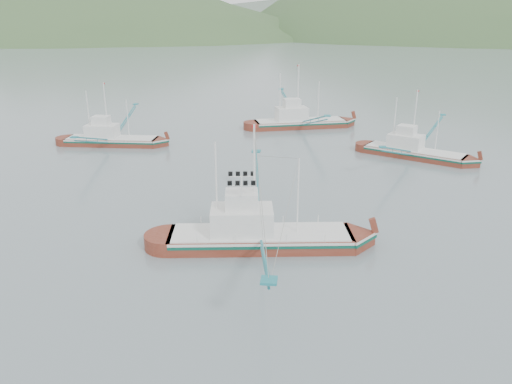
# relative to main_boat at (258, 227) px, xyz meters

# --- Properties ---
(ground) EXTENTS (1200.00, 1200.00, 0.00)m
(ground) POSITION_rel_main_boat_xyz_m (-0.54, -2.28, -1.68)
(ground) COLOR slate
(ground) RESTS_ON ground
(main_boat) EXTENTS (14.68, 25.78, 10.49)m
(main_boat) POSITION_rel_main_boat_xyz_m (0.00, 0.00, 0.00)
(main_boat) COLOR maroon
(main_boat) RESTS_ON ground
(bg_boat_left) EXTENTS (12.80, 23.05, 9.32)m
(bg_boat_left) POSITION_rel_main_boat_xyz_m (-23.92, 30.18, -0.40)
(bg_boat_left) COLOR maroon
(bg_boat_left) RESTS_ON ground
(bg_boat_right) EXTENTS (14.53, 21.15, 9.22)m
(bg_boat_right) POSITION_rel_main_boat_xyz_m (17.06, 28.04, 0.24)
(bg_boat_right) COLOR maroon
(bg_boat_right) RESTS_ON ground
(bg_boat_far) EXTENTS (15.18, 25.93, 10.76)m
(bg_boat_far) POSITION_rel_main_boat_xyz_m (2.07, 44.66, 0.37)
(bg_boat_far) COLOR maroon
(bg_boat_far) RESTS_ON ground
(headland_left) EXTENTS (448.00, 308.00, 210.00)m
(headland_left) POSITION_rel_main_boat_xyz_m (-180.54, 357.72, -1.68)
(headland_left) COLOR #38572C
(headland_left) RESTS_ON ground
(ridge_distant) EXTENTS (960.00, 400.00, 240.00)m
(ridge_distant) POSITION_rel_main_boat_xyz_m (29.46, 557.72, -1.68)
(ridge_distant) COLOR slate
(ridge_distant) RESTS_ON ground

